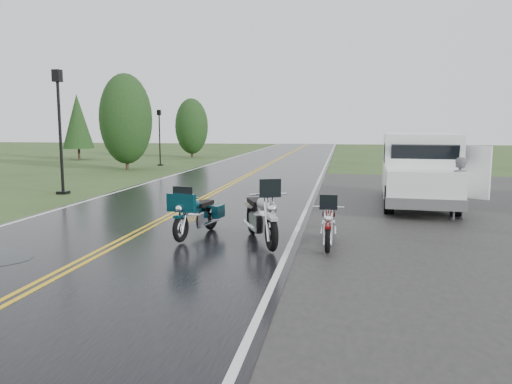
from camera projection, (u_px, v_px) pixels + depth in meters
ground at (115, 246)px, 10.96m from camera, size 120.00×120.00×0.00m
road at (223, 189)px, 20.72m from camera, size 8.00×100.00×0.04m
motorcycle_red at (328, 228)px, 10.04m from camera, size 0.74×1.99×1.17m
motorcycle_teal at (181, 217)px, 10.98m from camera, size 1.14×2.21×1.24m
motorcycle_silver at (271, 219)px, 10.14m from camera, size 1.79×2.64×1.47m
van_white at (390, 174)px, 14.65m from camera, size 2.71×6.31×2.42m
person_at_van at (458, 190)px, 13.75m from camera, size 0.76×0.70×1.74m
lamp_post_near_left at (60, 132)px, 18.92m from camera, size 0.41×0.41×4.75m
lamp_post_far_left at (160, 138)px, 32.45m from camera, size 0.31×0.31×3.66m
tree_left_mid at (126, 129)px, 29.47m from camera, size 3.09×3.09×4.83m
tree_left_far at (192, 132)px, 40.68m from camera, size 2.66×2.66×4.10m
pine_left_far at (78, 128)px, 38.13m from camera, size 2.33×2.33×4.86m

